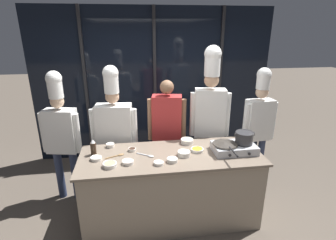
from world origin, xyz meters
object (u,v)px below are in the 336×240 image
at_px(serving_spoon_slotted, 148,156).
at_px(chef_sous, 114,128).
at_px(prep_bowl_noodles, 184,153).
at_px(frying_pan, 225,143).
at_px(prep_bowl_shrimp, 128,162).
at_px(prep_bowl_mushrooms, 110,164).
at_px(prep_bowl_ginger, 187,141).
at_px(prep_bowl_bean_sprouts, 96,158).
at_px(prep_bowl_onion, 159,163).
at_px(chef_line, 210,109).
at_px(stock_pot, 244,137).
at_px(person_guest, 167,126).
at_px(prep_bowl_carrots, 197,150).
at_px(prep_bowl_chicken, 110,145).
at_px(prep_bowl_soy_glaze, 132,149).
at_px(squeeze_bottle_soy, 93,148).
at_px(chef_pastry, 259,119).
at_px(portable_stove, 234,148).
at_px(serving_spoon_solid, 118,155).
at_px(chef_head, 61,130).
at_px(prep_bowl_rice, 172,160).

xyz_separation_m(serving_spoon_slotted, chef_sous, (-0.42, 0.64, 0.13)).
relative_size(prep_bowl_noodles, serving_spoon_slotted, 0.73).
bearing_deg(frying_pan, prep_bowl_shrimp, -174.67).
distance_m(prep_bowl_mushrooms, prep_bowl_ginger, 1.08).
bearing_deg(prep_bowl_bean_sprouts, prep_bowl_onion, -16.96).
bearing_deg(chef_line, stock_pot, 118.43).
relative_size(serving_spoon_slotted, person_guest, 0.13).
relative_size(prep_bowl_shrimp, prep_bowl_carrots, 0.83).
relative_size(prep_bowl_shrimp, prep_bowl_chicken, 1.24).
bearing_deg(prep_bowl_carrots, prep_bowl_soy_glaze, 170.94).
relative_size(prep_bowl_mushrooms, prep_bowl_chicken, 1.46).
distance_m(prep_bowl_shrimp, serving_spoon_slotted, 0.28).
bearing_deg(prep_bowl_soy_glaze, squeeze_bottle_soy, -174.99).
bearing_deg(stock_pot, chef_pastry, 52.06).
bearing_deg(person_guest, prep_bowl_onion, 86.86).
bearing_deg(person_guest, prep_bowl_ginger, 128.51).
height_order(frying_pan, chef_sous, chef_sous).
xyz_separation_m(prep_bowl_onion, prep_bowl_soy_glaze, (-0.29, 0.38, 0.00)).
bearing_deg(prep_bowl_carrots, portable_stove, -10.17).
height_order(frying_pan, prep_bowl_noodles, frying_pan).
relative_size(prep_bowl_shrimp, prep_bowl_onion, 1.17).
bearing_deg(portable_stove, stock_pot, 0.12).
height_order(squeeze_bottle_soy, serving_spoon_solid, squeeze_bottle_soy).
xyz_separation_m(prep_bowl_mushrooms, prep_bowl_noodles, (0.85, 0.13, 0.01)).
relative_size(prep_bowl_noodles, chef_sous, 0.08).
xyz_separation_m(prep_bowl_carrots, person_guest, (-0.28, 0.64, 0.09)).
relative_size(frying_pan, chef_head, 0.29).
height_order(squeeze_bottle_soy, prep_bowl_ginger, squeeze_bottle_soy).
xyz_separation_m(frying_pan, prep_bowl_bean_sprouts, (-1.52, 0.04, -0.11)).
bearing_deg(serving_spoon_slotted, frying_pan, -2.51).
bearing_deg(serving_spoon_slotted, stock_pot, -1.73).
bearing_deg(chef_line, prep_bowl_bean_sprouts, 33.80).
relative_size(prep_bowl_onion, chef_pastry, 0.06).
distance_m(prep_bowl_noodles, serving_spoon_slotted, 0.42).
bearing_deg(prep_bowl_rice, prep_bowl_soy_glaze, 142.14).
distance_m(prep_bowl_rice, chef_head, 1.61).
relative_size(prep_bowl_rice, prep_bowl_shrimp, 0.94).
bearing_deg(serving_spoon_slotted, prep_bowl_mushrooms, -156.87).
relative_size(prep_bowl_bean_sprouts, prep_bowl_onion, 1.16).
xyz_separation_m(prep_bowl_onion, chef_pastry, (1.59, 0.86, 0.14)).
height_order(squeeze_bottle_soy, prep_bowl_soy_glaze, squeeze_bottle_soy).
relative_size(prep_bowl_noodles, chef_line, 0.07).
relative_size(prep_bowl_bean_sprouts, prep_bowl_shrimp, 0.99).
xyz_separation_m(stock_pot, serving_spoon_slotted, (-1.16, 0.04, -0.18)).
bearing_deg(chef_head, chef_sous, -170.08).
height_order(portable_stove, prep_bowl_bean_sprouts, portable_stove).
xyz_separation_m(prep_bowl_chicken, prep_bowl_ginger, (0.99, -0.03, 0.01)).
xyz_separation_m(prep_bowl_bean_sprouts, chef_head, (-0.52, 0.66, 0.12)).
height_order(prep_bowl_rice, prep_bowl_soy_glaze, prep_bowl_rice).
distance_m(portable_stove, prep_bowl_rice, 0.80).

